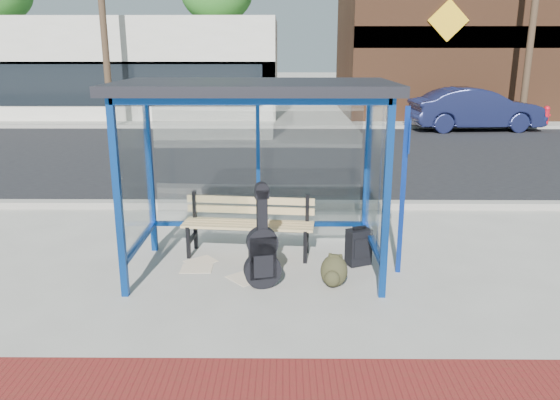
{
  "coord_description": "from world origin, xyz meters",
  "views": [
    {
      "loc": [
        0.36,
        -6.6,
        2.8
      ],
      "look_at": [
        0.3,
        0.2,
        0.9
      ],
      "focal_mm": 35.0,
      "sensor_mm": 36.0,
      "label": 1
    }
  ],
  "objects_px": {
    "fire_hydrant": "(546,115)",
    "bench": "(249,221)",
    "suitcase": "(359,247)",
    "parked_car": "(475,109)",
    "backpack": "(334,272)",
    "guitar_bag": "(262,253)"
  },
  "relations": [
    {
      "from": "backpack",
      "to": "fire_hydrant",
      "type": "bearing_deg",
      "value": 71.62
    },
    {
      "from": "suitcase",
      "to": "backpack",
      "type": "xyz_separation_m",
      "value": [
        -0.39,
        -0.69,
        -0.06
      ]
    },
    {
      "from": "guitar_bag",
      "to": "fire_hydrant",
      "type": "xyz_separation_m",
      "value": [
        9.89,
        14.14,
        -0.04
      ]
    },
    {
      "from": "bench",
      "to": "parked_car",
      "type": "bearing_deg",
      "value": 65.03
    },
    {
      "from": "fire_hydrant",
      "to": "guitar_bag",
      "type": "bearing_deg",
      "value": -124.98
    },
    {
      "from": "parked_car",
      "to": "guitar_bag",
      "type": "bearing_deg",
      "value": 147.82
    },
    {
      "from": "bench",
      "to": "suitcase",
      "type": "xyz_separation_m",
      "value": [
        1.48,
        -0.39,
        -0.23
      ]
    },
    {
      "from": "guitar_bag",
      "to": "fire_hydrant",
      "type": "distance_m",
      "value": 17.26
    },
    {
      "from": "suitcase",
      "to": "backpack",
      "type": "bearing_deg",
      "value": -142.91
    },
    {
      "from": "bench",
      "to": "suitcase",
      "type": "distance_m",
      "value": 1.55
    },
    {
      "from": "fire_hydrant",
      "to": "bench",
      "type": "bearing_deg",
      "value": -127.88
    },
    {
      "from": "guitar_bag",
      "to": "suitcase",
      "type": "relative_size",
      "value": 2.28
    },
    {
      "from": "guitar_bag",
      "to": "parked_car",
      "type": "height_order",
      "value": "parked_car"
    },
    {
      "from": "bench",
      "to": "backpack",
      "type": "distance_m",
      "value": 1.57
    },
    {
      "from": "parked_car",
      "to": "suitcase",
      "type": "bearing_deg",
      "value": 151.03
    },
    {
      "from": "suitcase",
      "to": "parked_car",
      "type": "height_order",
      "value": "parked_car"
    },
    {
      "from": "suitcase",
      "to": "parked_car",
      "type": "relative_size",
      "value": 0.12
    },
    {
      "from": "parked_car",
      "to": "fire_hydrant",
      "type": "bearing_deg",
      "value": -76.64
    },
    {
      "from": "guitar_bag",
      "to": "backpack",
      "type": "xyz_separation_m",
      "value": [
        0.86,
        0.04,
        -0.26
      ]
    },
    {
      "from": "bench",
      "to": "suitcase",
      "type": "bearing_deg",
      "value": -9.01
    },
    {
      "from": "guitar_bag",
      "to": "suitcase",
      "type": "height_order",
      "value": "guitar_bag"
    },
    {
      "from": "suitcase",
      "to": "fire_hydrant",
      "type": "distance_m",
      "value": 15.95
    }
  ]
}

